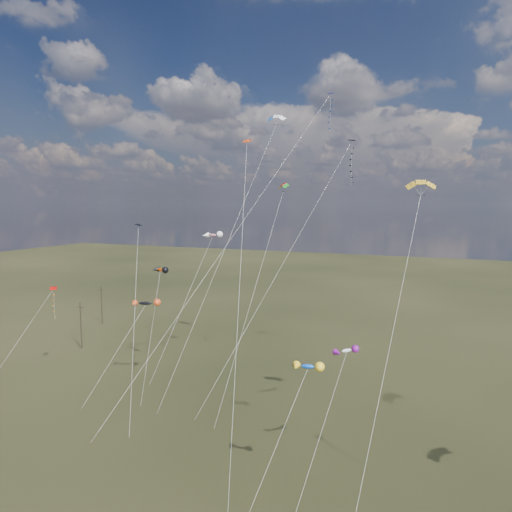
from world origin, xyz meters
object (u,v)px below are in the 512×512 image
at_px(utility_pole_near, 81,325).
at_px(parafoil_yellow, 421,184).
at_px(utility_pole_far, 102,305).
at_px(diamond_black_high, 343,176).
at_px(novelty_black_orange, 145,303).

height_order(utility_pole_near, parafoil_yellow, parafoil_yellow).
height_order(utility_pole_far, diamond_black_high, diamond_black_high).
bearing_deg(novelty_black_orange, diamond_black_high, 24.97).
distance_m(utility_pole_near, novelty_black_orange, 23.93).
relative_size(utility_pole_near, novelty_black_orange, 0.66).
distance_m(utility_pole_far, diamond_black_high, 59.21).
relative_size(diamond_black_high, novelty_black_orange, 2.74).
bearing_deg(utility_pole_far, novelty_black_orange, -39.09).
bearing_deg(utility_pole_near, utility_pole_far, 119.74).
bearing_deg(diamond_black_high, utility_pole_near, -177.74).
relative_size(utility_pole_near, diamond_black_high, 0.24).
bearing_deg(utility_pole_far, diamond_black_high, -13.12).
bearing_deg(utility_pole_far, parafoil_yellow, -23.56).
height_order(utility_pole_near, diamond_black_high, diamond_black_high).
relative_size(utility_pole_near, utility_pole_far, 1.00).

